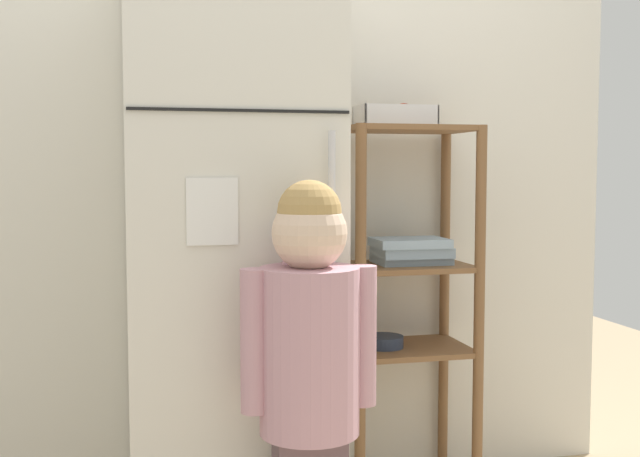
% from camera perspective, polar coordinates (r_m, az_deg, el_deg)
% --- Properties ---
extents(kitchen_wall_back, '(2.60, 0.03, 2.33)m').
position_cam_1_polar(kitchen_wall_back, '(2.77, -3.94, 4.93)').
color(kitchen_wall_back, silver).
rests_on(kitchen_wall_back, ground).
extents(refrigerator, '(0.60, 0.67, 1.83)m').
position_cam_1_polar(refrigerator, '(2.41, -6.70, -0.93)').
color(refrigerator, silver).
rests_on(refrigerator, ground).
extents(child_standing, '(0.36, 0.26, 1.11)m').
position_cam_1_polar(child_standing, '(2.04, -0.78, -8.78)').
color(child_standing, '#624C52').
rests_on(child_standing, ground).
extents(pantry_shelf_unit, '(0.45, 0.34, 1.28)m').
position_cam_1_polar(pantry_shelf_unit, '(2.72, 6.25, -3.41)').
color(pantry_shelf_unit, brown).
rests_on(pantry_shelf_unit, ground).
extents(fruit_bin, '(0.26, 0.15, 0.08)m').
position_cam_1_polar(fruit_bin, '(2.71, 5.74, 8.02)').
color(fruit_bin, white).
rests_on(fruit_bin, pantry_shelf_unit).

